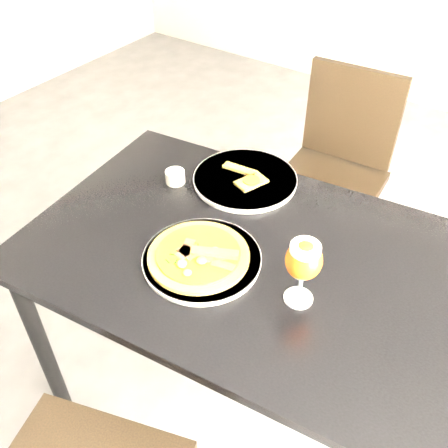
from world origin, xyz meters
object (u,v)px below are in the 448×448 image
Objects in this scene: dining_table at (243,271)px; pizza at (199,255)px; beer_glass at (304,261)px; chair_far at (335,169)px.

dining_table is 0.17m from pizza.
pizza is at bearing -128.46° from dining_table.
beer_glass reaches higher than pizza.
dining_table is 1.44× the size of chair_far.
chair_far is at bearing 107.96° from beer_glass.
chair_far is at bearing 91.50° from pizza.
chair_far is (-0.09, 0.86, -0.17)m from dining_table.
pizza is 1.47× the size of beer_glass.
pizza is 0.30m from beer_glass.
beer_glass is at bearing -26.09° from dining_table.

